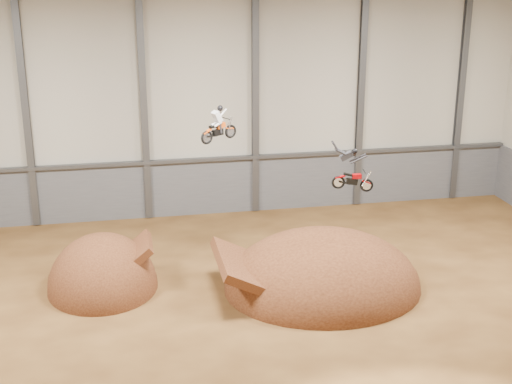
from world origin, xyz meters
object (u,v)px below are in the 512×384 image
Objects in this scene: takeoff_ramp at (103,287)px; fmx_rider_a at (219,122)px; landing_ramp at (322,287)px; fmx_rider_b at (352,167)px.

fmx_rider_a is at bearing 8.61° from takeoff_ramp.
landing_ramp is 9.47m from fmx_rider_a.
takeoff_ramp is 13.37m from fmx_rider_b.
landing_ramp is (10.48, -2.03, 0.00)m from takeoff_ramp.
landing_ramp is at bearing -61.89° from fmx_rider_a.
fmx_rider_a reaches higher than landing_ramp.
fmx_rider_a is (5.94, 0.90, 7.77)m from takeoff_ramp.
fmx_rider_a reaches higher than takeoff_ramp.
landing_ramp is 4.61× the size of fmx_rider_a.
landing_ramp is at bearing 152.93° from fmx_rider_b.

